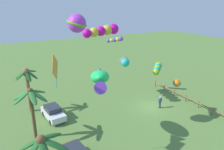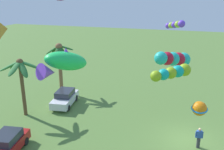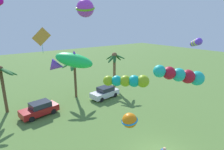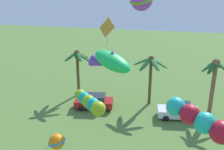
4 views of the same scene
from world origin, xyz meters
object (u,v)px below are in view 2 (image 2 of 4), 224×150
parked_car_1 (65,98)px  kite_ball_2 (199,109)px  kite_tube_4 (172,73)px  parked_car_0 (7,144)px  palm_tree_0 (60,57)px  kite_fish_1 (64,62)px  kite_tube_7 (175,25)px  palm_tree_2 (21,71)px  kite_tube_3 (174,59)px  spectator_0 (199,138)px

parked_car_1 → kite_ball_2: kite_ball_2 is taller
kite_tube_4 → parked_car_0: bearing=105.8°
palm_tree_0 → kite_fish_1: size_ratio=1.29×
kite_ball_2 → kite_tube_7: kite_tube_7 is taller
palm_tree_2 → kite_tube_3: (4.03, -12.87, 1.07)m
kite_tube_4 → kite_tube_7: bearing=2.9°
palm_tree_0 → parked_car_1: bearing=-147.4°
kite_tube_3 → kite_tube_4: (-6.48, -0.23, 0.77)m
kite_fish_1 → kite_tube_4: 7.27m
palm_tree_0 → parked_car_0: (-11.68, -1.83, -3.34)m
spectator_0 → kite_ball_2: size_ratio=1.61×
parked_car_1 → kite_ball_2: (-6.83, -12.30, 3.70)m
palm_tree_2 → kite_fish_1: size_ratio=1.24×
parked_car_0 → parked_car_1: (8.52, -0.19, 0.00)m
kite_ball_2 → parked_car_1: bearing=61.0°
kite_ball_2 → palm_tree_2: bearing=75.7°
parked_car_1 → kite_fish_1: kite_fish_1 is taller
kite_tube_3 → kite_tube_7: bearing=5.6°
spectator_0 → kite_tube_3: size_ratio=0.37×
parked_car_1 → kite_tube_3: 11.34m
kite_fish_1 → kite_ball_2: size_ratio=4.41×
parked_car_0 → kite_fish_1: 7.04m
palm_tree_2 → kite_fish_1: bearing=-116.8°
kite_tube_4 → spectator_0: bearing=-54.0°
parked_car_1 → kite_tube_3: bearing=-84.5°
parked_car_1 → kite_fish_1: 8.82m
parked_car_1 → spectator_0: size_ratio=2.56×
palm_tree_0 → kite_ball_2: palm_tree_0 is taller
spectator_0 → kite_tube_4: size_ratio=0.67×
palm_tree_2 → kite_tube_3: kite_tube_3 is taller
kite_fish_1 → kite_ball_2: (-0.83, -8.98, -1.86)m
kite_tube_4 → kite_tube_3: bearing=2.0°
parked_car_1 → kite_fish_1: (-6.00, -3.32, 5.55)m
palm_tree_2 → kite_tube_7: kite_tube_7 is taller
palm_tree_0 → kite_tube_3: bearing=-99.9°
kite_fish_1 → kite_tube_7: 11.57m
palm_tree_0 → parked_car_1: palm_tree_0 is taller
palm_tree_2 → kite_ball_2: palm_tree_2 is taller
kite_tube_3 → kite_tube_7: 3.49m
kite_tube_7 → spectator_0: bearing=-159.9°
parked_car_0 → kite_fish_1: size_ratio=0.95×
parked_car_0 → kite_fish_1: bearing=-54.3°
kite_ball_2 → kite_tube_7: bearing=12.3°
parked_car_1 → parked_car_0: bearing=178.7°
kite_tube_3 → kite_tube_7: size_ratio=2.25×
palm_tree_2 → parked_car_1: size_ratio=1.32×
parked_car_0 → kite_tube_4: bearing=-74.2°
palm_tree_2 → parked_car_0: palm_tree_2 is taller
palm_tree_2 → parked_car_0: size_ratio=1.31×
parked_car_1 → spectator_0: 13.31m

